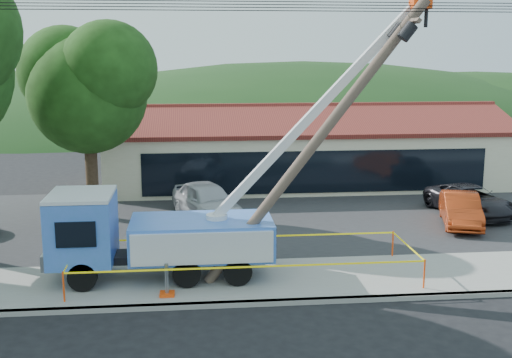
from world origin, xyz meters
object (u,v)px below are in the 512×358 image
object	(u,v)px
car_red	(460,227)
car_dark	(469,216)
utility_truck	(158,230)
leaning_pole	(325,131)
car_silver	(207,220)

from	to	relation	value
car_red	car_dark	world-z (taller)	car_red
utility_truck	car_red	size ratio (longest dim) A/B	2.94
utility_truck	leaning_pole	distance (m)	6.42
car_silver	car_dark	world-z (taller)	car_silver
utility_truck	car_dark	size ratio (longest dim) A/B	2.56
car_dark	utility_truck	bearing A→B (deg)	-166.20
utility_truck	car_silver	bearing A→B (deg)	76.68
leaning_pole	car_red	bearing A→B (deg)	39.31
utility_truck	car_red	bearing A→B (deg)	22.75
utility_truck	leaning_pole	size ratio (longest dim) A/B	1.35
car_silver	car_red	bearing A→B (deg)	-33.00
leaning_pole	car_red	distance (m)	10.85
utility_truck	car_red	xyz separation A→B (m)	(12.84, 5.38, -1.76)
utility_truck	car_silver	world-z (taller)	utility_truck
car_red	car_dark	size ratio (longest dim) A/B	0.87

